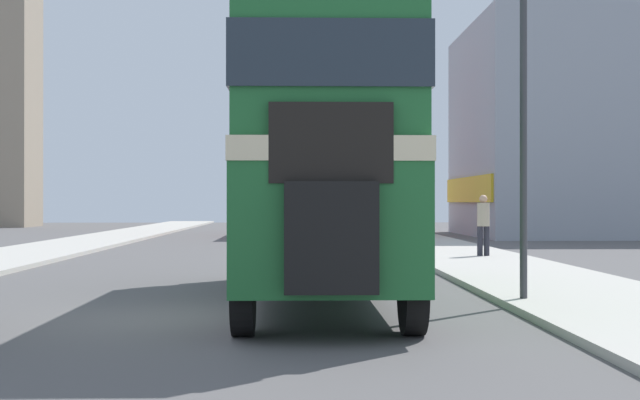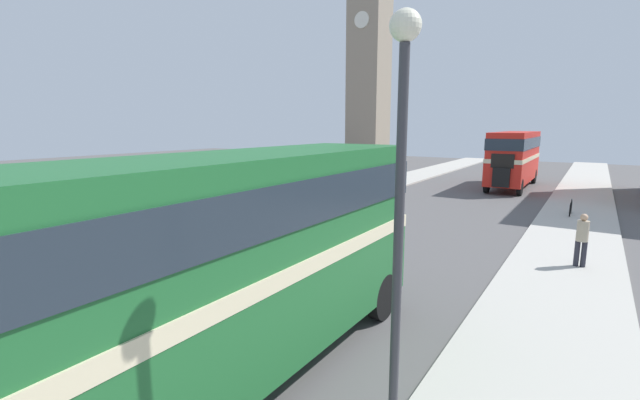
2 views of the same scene
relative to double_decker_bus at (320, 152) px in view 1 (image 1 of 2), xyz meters
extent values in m
plane|color=#565454|center=(-2.11, -2.24, -2.53)|extent=(120.00, 120.00, 0.00)
cube|color=#1E602D|center=(0.00, 0.02, -1.18)|extent=(2.42, 9.59, 1.62)
cube|color=beige|center=(0.00, 0.02, -0.22)|extent=(2.44, 9.64, 0.30)
cube|color=#1E602D|center=(0.00, 0.02, 0.82)|extent=(2.37, 9.40, 1.77)
cube|color=#232D38|center=(0.00, 0.02, 0.91)|extent=(2.44, 9.50, 0.80)
cube|color=black|center=(0.00, -4.88, -1.26)|extent=(1.09, 0.20, 1.30)
cube|color=black|center=(0.00, -4.74, -0.16)|extent=(1.45, 0.12, 0.94)
cylinder|color=black|center=(-1.07, -3.86, -1.96)|extent=(0.28, 1.14, 1.14)
cylinder|color=black|center=(1.07, -3.86, -1.96)|extent=(0.28, 1.14, 1.14)
cylinder|color=black|center=(-1.07, 3.79, -1.96)|extent=(0.28, 1.14, 1.14)
cylinder|color=black|center=(1.07, 3.79, -1.96)|extent=(0.28, 1.14, 1.14)
cube|color=red|center=(-0.04, 29.84, -1.18)|extent=(2.43, 9.39, 1.62)
cube|color=beige|center=(-0.04, 29.84, -0.22)|extent=(2.45, 9.44, 0.29)
cube|color=red|center=(-0.04, 29.84, 0.81)|extent=(2.38, 9.20, 1.77)
cube|color=#232D38|center=(-0.04, 29.84, 0.90)|extent=(2.45, 9.30, 0.80)
cube|color=black|center=(-0.04, 25.05, -1.26)|extent=(1.09, 0.20, 1.30)
cube|color=black|center=(-0.04, 25.18, -0.16)|extent=(1.46, 0.12, 0.94)
cylinder|color=black|center=(-1.12, 26.06, -1.96)|extent=(0.28, 1.14, 1.14)
cylinder|color=black|center=(1.03, 26.06, -1.96)|extent=(0.28, 1.14, 1.14)
cylinder|color=black|center=(-1.12, 33.51, -1.96)|extent=(0.28, 1.14, 1.14)
cylinder|color=black|center=(1.03, 33.51, -1.96)|extent=(0.28, 1.14, 1.14)
cylinder|color=#282833|center=(4.94, 10.65, -1.98)|extent=(0.16, 0.16, 0.86)
cylinder|color=#282833|center=(5.14, 10.65, -1.98)|extent=(0.16, 0.16, 0.86)
cylinder|color=tan|center=(5.04, 10.65, -1.21)|extent=(0.36, 0.36, 0.68)
sphere|color=tan|center=(5.04, 10.65, -0.75)|extent=(0.23, 0.23, 0.23)
torus|color=black|center=(4.32, 19.46, -2.05)|extent=(0.05, 0.71, 0.71)
torus|color=black|center=(4.32, 20.51, -2.05)|extent=(0.05, 0.71, 0.71)
cylinder|color=black|center=(4.32, 19.98, -1.91)|extent=(0.04, 1.06, 0.34)
cylinder|color=black|center=(4.32, 20.36, -1.84)|extent=(0.04, 0.04, 0.43)
cylinder|color=#38383D|center=(3.29, -0.72, 0.34)|extent=(0.12, 0.12, 5.50)
cube|color=gray|center=(-20.40, 45.82, 8.07)|extent=(4.38, 4.38, 21.21)
cube|color=#999EA8|center=(16.20, 28.94, 2.69)|extent=(16.03, 11.77, 10.44)
cube|color=gold|center=(8.12, 28.94, -0.23)|extent=(0.12, 11.18, 1.25)
camera|label=1|loc=(-0.41, -15.08, -0.84)|focal=50.00mm
camera|label=2|loc=(5.18, -5.38, 2.19)|focal=24.00mm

